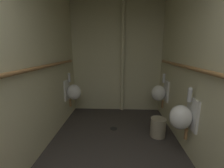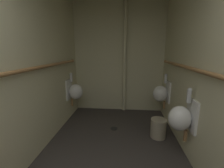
# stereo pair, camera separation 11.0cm
# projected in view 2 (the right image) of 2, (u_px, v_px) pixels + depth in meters

# --- Properties ---
(floor) EXTENTS (2.28, 3.74, 0.08)m
(floor) POSITION_uv_depth(u_px,v_px,m) (112.00, 159.00, 2.21)
(floor) COLOR #383330
(floor) RESTS_ON ground
(wall_left) EXTENTS (0.06, 3.74, 2.66)m
(wall_left) POSITION_uv_depth(u_px,v_px,m) (29.00, 64.00, 2.01)
(wall_left) COLOR beige
(wall_left) RESTS_ON ground
(wall_right) EXTENTS (0.06, 3.74, 2.66)m
(wall_right) POSITION_uv_depth(u_px,v_px,m) (204.00, 65.00, 1.81)
(wall_right) COLOR beige
(wall_right) RESTS_ON ground
(wall_back) EXTENTS (2.28, 0.06, 2.66)m
(wall_back) POSITION_uv_depth(u_px,v_px,m) (119.00, 58.00, 3.70)
(wall_back) COLOR beige
(wall_back) RESTS_ON ground
(urinal_left_mid) EXTENTS (0.32, 0.30, 0.76)m
(urinal_left_mid) POSITION_uv_depth(u_px,v_px,m) (75.00, 91.00, 3.34)
(urinal_left_mid) COLOR white
(urinal_right_mid) EXTENTS (0.32, 0.30, 0.76)m
(urinal_right_mid) POSITION_uv_depth(u_px,v_px,m) (181.00, 118.00, 2.03)
(urinal_right_mid) COLOR white
(urinal_right_far) EXTENTS (0.32, 0.30, 0.76)m
(urinal_right_far) POSITION_uv_depth(u_px,v_px,m) (161.00, 93.00, 3.19)
(urinal_right_far) COLOR white
(supply_pipe_left) EXTENTS (0.06, 2.92, 0.06)m
(supply_pipe_left) POSITION_uv_depth(u_px,v_px,m) (36.00, 68.00, 2.02)
(supply_pipe_left) COLOR #9E7042
(supply_pipe_right) EXTENTS (0.06, 2.94, 0.06)m
(supply_pipe_right) POSITION_uv_depth(u_px,v_px,m) (196.00, 70.00, 1.84)
(supply_pipe_right) COLOR #9E7042
(standpipe_back_wall) EXTENTS (0.08, 0.08, 2.61)m
(standpipe_back_wall) POSITION_uv_depth(u_px,v_px,m) (125.00, 58.00, 3.58)
(standpipe_back_wall) COLOR beige
(standpipe_back_wall) RESTS_ON ground
(floor_drain) EXTENTS (0.14, 0.14, 0.01)m
(floor_drain) POSITION_uv_depth(u_px,v_px,m) (114.00, 128.00, 2.98)
(floor_drain) COLOR black
(floor_drain) RESTS_ON ground
(waste_bin) EXTENTS (0.27, 0.27, 0.34)m
(waste_bin) POSITION_uv_depth(u_px,v_px,m) (158.00, 128.00, 2.66)
(waste_bin) COLOR #9E937A
(waste_bin) RESTS_ON ground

